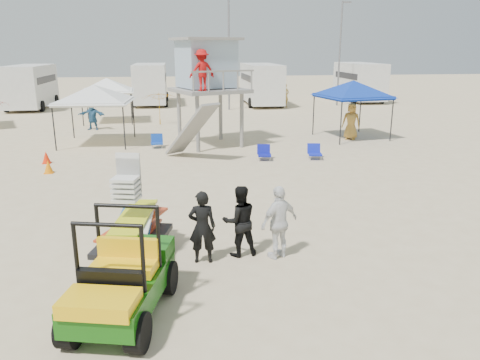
{
  "coord_description": "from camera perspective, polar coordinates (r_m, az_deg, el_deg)",
  "views": [
    {
      "loc": [
        -1.07,
        -8.32,
        4.55
      ],
      "look_at": [
        0.5,
        3.0,
        1.3
      ],
      "focal_mm": 35.0,
      "sensor_mm": 36.0,
      "label": 1
    }
  ],
  "objects": [
    {
      "name": "canopy_white_a",
      "position": [
        23.73,
        -17.41,
        10.69
      ],
      "size": [
        3.47,
        3.47,
        3.25
      ],
      "color": "black",
      "rests_on": "ground"
    },
    {
      "name": "rv_far_right",
      "position": [
        43.03,
        14.35,
        11.72
      ],
      "size": [
        2.64,
        6.6,
        3.25
      ],
      "color": "silver",
      "rests_on": "ground"
    },
    {
      "name": "light_pole_right",
      "position": [
        39.08,
        12.04,
        14.72
      ],
      "size": [
        0.14,
        0.14,
        8.0
      ],
      "primitive_type": "cylinder",
      "color": "slate",
      "rests_on": "ground"
    },
    {
      "name": "lifeguard_tower",
      "position": [
        22.33,
        -4.07,
        13.47
      ],
      "size": [
        3.92,
        3.92,
        4.87
      ],
      "color": "gray",
      "rests_on": "ground"
    },
    {
      "name": "man_left",
      "position": [
        10.17,
        -4.63,
        -5.74
      ],
      "size": [
        0.62,
        0.43,
        1.63
      ],
      "primitive_type": "imported",
      "rotation": [
        0.0,
        0.0,
        3.07
      ],
      "color": "black",
      "rests_on": "ground"
    },
    {
      "name": "beach_chair_c",
      "position": [
        20.01,
        9.06,
        3.44
      ],
      "size": [
        0.61,
        0.66,
        0.64
      ],
      "color": "#101FB5",
      "rests_on": "ground"
    },
    {
      "name": "cone_near",
      "position": [
        20.57,
        -22.55,
        2.57
      ],
      "size": [
        0.34,
        0.34,
        0.5
      ],
      "primitive_type": "cone",
      "color": "#F62807",
      "rests_on": "ground"
    },
    {
      "name": "distant_beachgoers",
      "position": [
        27.86,
        -2.2,
        8.29
      ],
      "size": [
        14.91,
        14.26,
        1.86
      ],
      "color": "gold",
      "rests_on": "ground"
    },
    {
      "name": "light_pole_left",
      "position": [
        35.56,
        -1.37,
        14.97
      ],
      "size": [
        0.14,
        0.14,
        8.0
      ],
      "primitive_type": "cylinder",
      "color": "slate",
      "rests_on": "ground"
    },
    {
      "name": "man_right",
      "position": [
        10.38,
        4.81,
        -5.16
      ],
      "size": [
        1.05,
        0.82,
        1.67
      ],
      "primitive_type": "imported",
      "rotation": [
        0.0,
        0.0,
        3.63
      ],
      "color": "white",
      "rests_on": "ground"
    },
    {
      "name": "surf_trailer",
      "position": [
        10.47,
        -13.07,
        -5.19
      ],
      "size": [
        1.71,
        2.52,
        2.11
      ],
      "color": "black",
      "rests_on": "ground"
    },
    {
      "name": "rv_mid_right",
      "position": [
        39.06,
        2.6,
        11.81
      ],
      "size": [
        2.64,
        7.0,
        3.25
      ],
      "color": "silver",
      "rests_on": "ground"
    },
    {
      "name": "ground",
      "position": [
        9.55,
        -0.51,
        -12.59
      ],
      "size": [
        140.0,
        140.0,
        0.0
      ],
      "primitive_type": "plane",
      "color": "beige",
      "rests_on": "ground"
    },
    {
      "name": "rv_far_left",
      "position": [
        39.94,
        -24.2,
        10.56
      ],
      "size": [
        2.64,
        6.8,
        3.25
      ],
      "color": "silver",
      "rests_on": "ground"
    },
    {
      "name": "cone_far",
      "position": [
        18.91,
        -22.33,
        1.51
      ],
      "size": [
        0.34,
        0.34,
        0.5
      ],
      "primitive_type": "cone",
      "color": "orange",
      "rests_on": "ground"
    },
    {
      "name": "man_mid",
      "position": [
        10.48,
        -0.05,
        -5.01
      ],
      "size": [
        0.88,
        0.73,
        1.63
      ],
      "primitive_type": "imported",
      "rotation": [
        0.0,
        0.0,
        3.3
      ],
      "color": "black",
      "rests_on": "ground"
    },
    {
      "name": "rv_mid_left",
      "position": [
        39.96,
        -10.88,
        11.64
      ],
      "size": [
        2.65,
        6.5,
        3.25
      ],
      "color": "silver",
      "rests_on": "ground"
    },
    {
      "name": "umbrella_b",
      "position": [
        29.07,
        -9.7,
        8.6
      ],
      "size": [
        3.04,
        3.03,
        1.97
      ],
      "primitive_type": "imported",
      "rotation": [
        0.0,
        0.0,
        0.94
      ],
      "color": "orange",
      "rests_on": "ground"
    },
    {
      "name": "beach_chair_b",
      "position": [
        19.62,
        2.95,
        3.37
      ],
      "size": [
        0.62,
        0.66,
        0.64
      ],
      "color": "#0E1599",
      "rests_on": "ground"
    },
    {
      "name": "utility_cart",
      "position": [
        8.33,
        -14.46,
        -10.78
      ],
      "size": [
        1.8,
        2.72,
        1.89
      ],
      "color": "#12540D",
      "rests_on": "ground"
    },
    {
      "name": "canopy_blue",
      "position": [
        24.85,
        13.65,
        11.38
      ],
      "size": [
        3.53,
        3.53,
        3.34
      ],
      "color": "black",
      "rests_on": "ground"
    },
    {
      "name": "beach_chair_a",
      "position": [
        22.38,
        -10.1,
        4.7
      ],
      "size": [
        0.58,
        0.62,
        0.64
      ],
      "color": "#0F3CA8",
      "rests_on": "ground"
    },
    {
      "name": "canopy_white_c",
      "position": [
        30.76,
        -15.96,
        11.61
      ],
      "size": [
        3.21,
        3.21,
        3.13
      ],
      "color": "black",
      "rests_on": "ground"
    }
  ]
}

